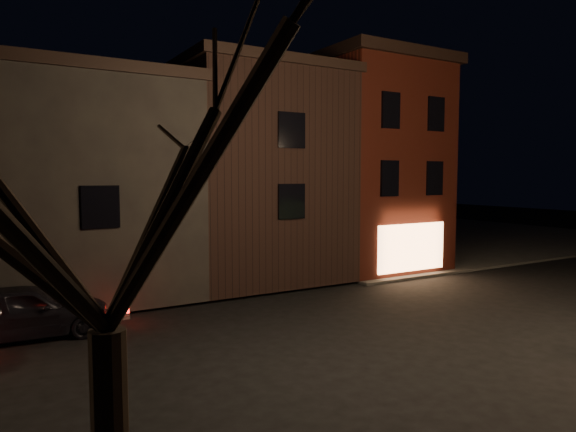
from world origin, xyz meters
name	(u,v)px	position (x,y,z in m)	size (l,w,h in m)	color
ground	(343,336)	(0.00, 0.00, 0.00)	(120.00, 120.00, 0.00)	black
sidewalk_far_right	(393,232)	(20.00, 20.00, 0.06)	(30.00, 30.00, 0.12)	#2D2B28
corner_building	(358,163)	(8.00, 9.47, 5.40)	(6.50, 8.50, 10.50)	#48150C
row_building_a	(238,174)	(1.50, 10.50, 4.83)	(7.30, 10.30, 9.40)	black
row_building_b	(76,186)	(-5.75, 10.50, 4.33)	(7.80, 10.30, 8.40)	black
bare_tree_left	(101,99)	(-8.00, -7.00, 5.43)	(5.60, 5.60, 7.50)	black
parked_car_a	(23,311)	(-8.16, 4.50, 0.81)	(1.91, 4.76, 1.62)	black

